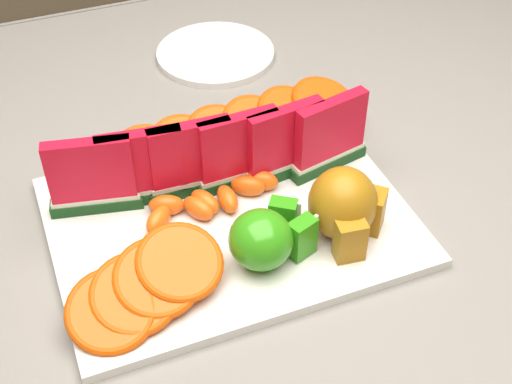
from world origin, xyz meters
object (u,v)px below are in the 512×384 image
at_px(apple_cluster, 267,237).
at_px(pear_cluster, 345,206).
at_px(side_plate, 215,54).
at_px(platter, 230,221).

bearing_deg(apple_cluster, pear_cluster, 4.45).
relative_size(apple_cluster, pear_cluster, 1.03).
distance_m(pear_cluster, side_plate, 0.42).
xyz_separation_m(pear_cluster, side_plate, (-0.00, 0.42, -0.05)).
distance_m(apple_cluster, pear_cluster, 0.10).
relative_size(pear_cluster, side_plate, 0.42).
bearing_deg(pear_cluster, side_plate, 90.65).
xyz_separation_m(platter, apple_cluster, (0.01, -0.07, 0.04)).
bearing_deg(side_plate, pear_cluster, -89.35).
height_order(apple_cluster, pear_cluster, pear_cluster).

